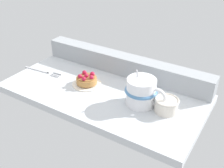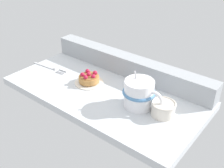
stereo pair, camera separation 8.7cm
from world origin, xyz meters
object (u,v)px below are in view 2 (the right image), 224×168
(dessert_plate, at_px, (89,82))
(sugar_bowl, at_px, (163,108))
(coffee_mug, at_px, (140,94))
(raspberry_tart, at_px, (89,78))
(dessert_fork, at_px, (49,67))

(dessert_plate, xyz_separation_m, sugar_bowl, (0.29, 0.00, 0.02))
(dessert_plate, distance_m, coffee_mug, 0.22)
(raspberry_tart, xyz_separation_m, sugar_bowl, (0.29, 0.00, 0.00))
(dessert_plate, height_order, sugar_bowl, sugar_bowl)
(raspberry_tart, xyz_separation_m, dessert_fork, (-0.20, -0.01, -0.02))
(raspberry_tart, bearing_deg, coffee_mug, -1.40)
(coffee_mug, bearing_deg, dessert_plate, 178.65)
(sugar_bowl, bearing_deg, coffee_mug, -175.11)
(dessert_plate, xyz_separation_m, dessert_fork, (-0.20, -0.01, -0.00))
(dessert_fork, relative_size, sugar_bowl, 2.25)
(dessert_fork, bearing_deg, raspberry_tart, 3.81)
(sugar_bowl, bearing_deg, dessert_fork, -178.28)
(raspberry_tart, height_order, coffee_mug, coffee_mug)
(coffee_mug, height_order, dessert_fork, coffee_mug)
(dessert_fork, distance_m, sugar_bowl, 0.49)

